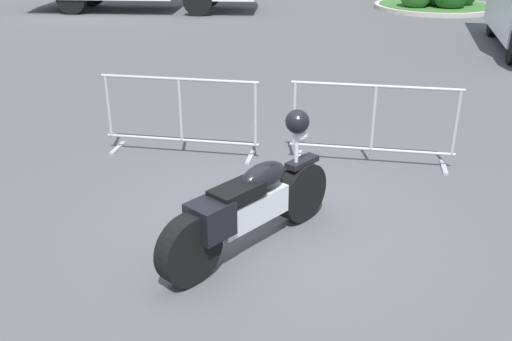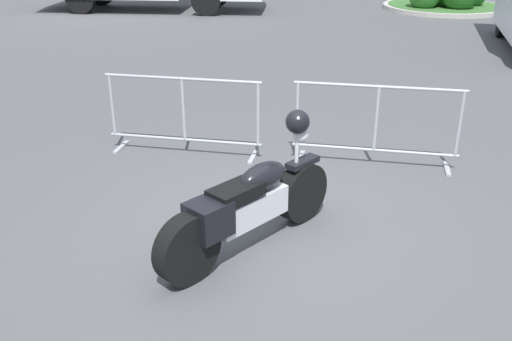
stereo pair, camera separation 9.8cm
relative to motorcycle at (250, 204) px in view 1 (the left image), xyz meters
The scene contains 4 objects.
ground_plane 0.63m from the motorcycle, 73.24° to the left, with size 120.00×120.00×0.00m, color #4C4C4F.
motorcycle is the anchor object (origin of this frame).
crowd_barrier_near 2.61m from the motorcycle, 119.14° to the left, with size 2.14×0.53×1.07m.
crowd_barrier_far 2.61m from the motorcycle, 60.85° to the left, with size 2.14×0.53×1.07m.
Camera 1 is at (0.58, -5.18, 2.99)m, focal length 40.00 mm.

